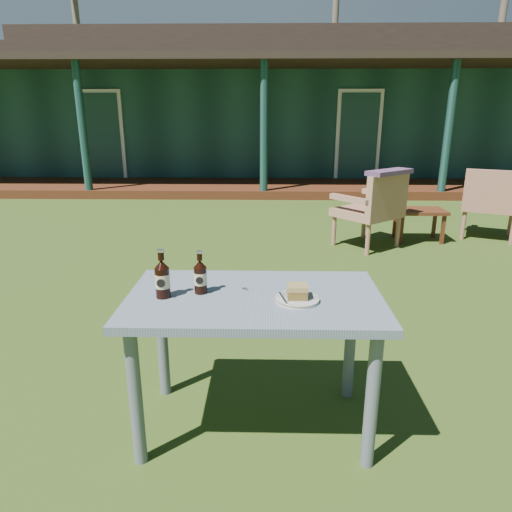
{
  "coord_description": "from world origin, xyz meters",
  "views": [
    {
      "loc": [
        0.05,
        -3.59,
        1.54
      ],
      "look_at": [
        0.0,
        -1.3,
        0.82
      ],
      "focal_mm": 32.0,
      "sensor_mm": 36.0,
      "label": 1
    }
  ],
  "objects_px": {
    "cola_bottle_near": "(200,276)",
    "armchair_left": "(374,206)",
    "cake_slice": "(297,291)",
    "side_table": "(420,214)",
    "armchair_right": "(491,200)",
    "plate": "(297,299)",
    "cola_bottle_far": "(162,278)",
    "cafe_table": "(255,315)"
  },
  "relations": [
    {
      "from": "cake_slice",
      "to": "side_table",
      "type": "height_order",
      "value": "cake_slice"
    },
    {
      "from": "armchair_left",
      "to": "plate",
      "type": "bearing_deg",
      "value": -108.38
    },
    {
      "from": "cafe_table",
      "to": "cola_bottle_far",
      "type": "distance_m",
      "value": 0.47
    },
    {
      "from": "side_table",
      "to": "plate",
      "type": "bearing_deg",
      "value": -115.72
    },
    {
      "from": "cola_bottle_far",
      "to": "armchair_left",
      "type": "height_order",
      "value": "cola_bottle_far"
    },
    {
      "from": "cafe_table",
      "to": "armchair_right",
      "type": "xyz_separation_m",
      "value": [
        2.86,
        3.7,
        -0.12
      ]
    },
    {
      "from": "plate",
      "to": "armchair_right",
      "type": "distance_m",
      "value": 4.61
    },
    {
      "from": "cake_slice",
      "to": "armchair_left",
      "type": "height_order",
      "value": "armchair_left"
    },
    {
      "from": "cola_bottle_near",
      "to": "armchair_left",
      "type": "height_order",
      "value": "cola_bottle_near"
    },
    {
      "from": "armchair_right",
      "to": "side_table",
      "type": "relative_size",
      "value": 1.47
    },
    {
      "from": "plate",
      "to": "cola_bottle_near",
      "type": "distance_m",
      "value": 0.47
    },
    {
      "from": "plate",
      "to": "armchair_left",
      "type": "height_order",
      "value": "armchair_left"
    },
    {
      "from": "cafe_table",
      "to": "cake_slice",
      "type": "bearing_deg",
      "value": -15.16
    },
    {
      "from": "cola_bottle_near",
      "to": "armchair_right",
      "type": "distance_m",
      "value": 4.83
    },
    {
      "from": "cola_bottle_near",
      "to": "armchair_left",
      "type": "relative_size",
      "value": 0.23
    },
    {
      "from": "armchair_right",
      "to": "side_table",
      "type": "height_order",
      "value": "armchair_right"
    },
    {
      "from": "cake_slice",
      "to": "armchair_left",
      "type": "xyz_separation_m",
      "value": [
        1.1,
        3.32,
        -0.27
      ]
    },
    {
      "from": "cola_bottle_far",
      "to": "armchair_right",
      "type": "relative_size",
      "value": 0.26
    },
    {
      "from": "plate",
      "to": "cafe_table",
      "type": "bearing_deg",
      "value": 163.57
    },
    {
      "from": "cola_bottle_near",
      "to": "cafe_table",
      "type": "bearing_deg",
      "value": -6.16
    },
    {
      "from": "cafe_table",
      "to": "armchair_left",
      "type": "height_order",
      "value": "armchair_left"
    },
    {
      "from": "cola_bottle_near",
      "to": "cola_bottle_far",
      "type": "height_order",
      "value": "cola_bottle_far"
    },
    {
      "from": "cafe_table",
      "to": "armchair_left",
      "type": "relative_size",
      "value": 1.34
    },
    {
      "from": "cola_bottle_near",
      "to": "armchair_left",
      "type": "distance_m",
      "value": 3.61
    },
    {
      "from": "cola_bottle_near",
      "to": "side_table",
      "type": "xyz_separation_m",
      "value": [
        2.21,
        3.55,
        -0.46
      ]
    },
    {
      "from": "cafe_table",
      "to": "cola_bottle_near",
      "type": "height_order",
      "value": "cola_bottle_near"
    },
    {
      "from": "cake_slice",
      "to": "cola_bottle_far",
      "type": "distance_m",
      "value": 0.62
    },
    {
      "from": "armchair_left",
      "to": "side_table",
      "type": "xyz_separation_m",
      "value": [
        0.65,
        0.32,
        -0.16
      ]
    },
    {
      "from": "cake_slice",
      "to": "armchair_right",
      "type": "xyz_separation_m",
      "value": [
        2.66,
        3.76,
        -0.27
      ]
    },
    {
      "from": "cola_bottle_near",
      "to": "cola_bottle_far",
      "type": "bearing_deg",
      "value": -161.31
    },
    {
      "from": "cola_bottle_far",
      "to": "side_table",
      "type": "relative_size",
      "value": 0.39
    },
    {
      "from": "cafe_table",
      "to": "plate",
      "type": "relative_size",
      "value": 5.88
    },
    {
      "from": "cake_slice",
      "to": "armchair_right",
      "type": "height_order",
      "value": "armchair_right"
    },
    {
      "from": "cafe_table",
      "to": "armchair_right",
      "type": "height_order",
      "value": "armchair_right"
    },
    {
      "from": "cake_slice",
      "to": "side_table",
      "type": "distance_m",
      "value": 4.06
    },
    {
      "from": "cake_slice",
      "to": "cola_bottle_near",
      "type": "bearing_deg",
      "value": 169.87
    },
    {
      "from": "armchair_right",
      "to": "plate",
      "type": "bearing_deg",
      "value": -125.3
    },
    {
      "from": "plate",
      "to": "armchair_left",
      "type": "xyz_separation_m",
      "value": [
        1.1,
        3.32,
        -0.23
      ]
    },
    {
      "from": "cake_slice",
      "to": "cola_bottle_near",
      "type": "relative_size",
      "value": 0.44
    },
    {
      "from": "armchair_left",
      "to": "side_table",
      "type": "bearing_deg",
      "value": 26.03
    },
    {
      "from": "cake_slice",
      "to": "cola_bottle_near",
      "type": "distance_m",
      "value": 0.46
    },
    {
      "from": "cake_slice",
      "to": "cola_bottle_far",
      "type": "height_order",
      "value": "cola_bottle_far"
    }
  ]
}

